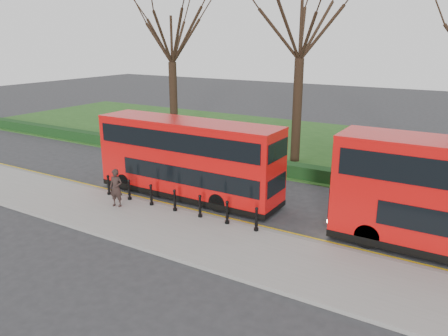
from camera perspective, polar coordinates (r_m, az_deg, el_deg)
The scene contains 12 objects.
ground at distance 22.06m, azimuth -5.71°, elevation -4.43°, with size 120.00×120.00×0.00m, color #28282B.
pavement at distance 19.91m, azimuth -10.92°, elevation -6.82°, with size 60.00×4.00×0.15m, color gray.
kerb at distance 21.30m, azimuth -7.33°, elevation -5.05°, with size 60.00×0.25×0.16m, color slate.
grass_verge at distance 34.68m, azimuth 9.30°, elevation 3.28°, with size 60.00×18.00×0.06m, color #214A18.
hedge at distance 27.38m, azimuth 2.81°, elevation 0.71°, with size 60.00×0.90×0.80m, color black.
yellow_line_outer at distance 21.55m, azimuth -6.82°, elevation -4.98°, with size 60.00×0.10×0.01m, color yellow.
yellow_line_inner at distance 21.69m, azimuth -6.50°, elevation -4.82°, with size 60.00×0.10×0.01m, color yellow.
tree_left at distance 33.41m, azimuth -6.90°, elevation 16.98°, with size 7.20×7.20×11.25m.
tree_mid at distance 28.41m, azimuth 10.06°, elevation 18.28°, with size 7.78×7.78×12.15m.
bollard_row at distance 20.43m, azimuth -6.45°, elevation -4.25°, with size 8.66×0.15×1.00m.
bus_lead at distance 22.24m, azimuth -4.80°, elevation 1.18°, with size 9.97×2.29×3.97m.
pedestrian at distance 21.34m, azimuth -13.92°, elevation -2.55°, with size 0.67×0.44×1.83m, color black.
Camera 1 is at (12.50, -16.38, 7.89)m, focal length 35.00 mm.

